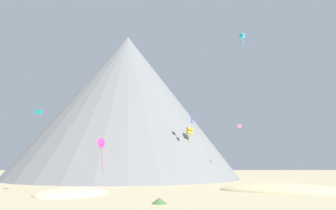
% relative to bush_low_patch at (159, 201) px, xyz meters
% --- Properties ---
extents(dune_foreground_left, '(22.20, 16.49, 2.60)m').
position_rel_bush_low_patch_xyz_m(dune_foreground_left, '(19.93, 14.33, -0.33)').
color(dune_foreground_left, beige).
rests_on(dune_foreground_left, ground_plane).
extents(dune_foreground_right, '(12.23, 14.47, 2.06)m').
position_rel_bush_low_patch_xyz_m(dune_foreground_right, '(-12.45, 11.23, -0.33)').
color(dune_foreground_right, beige).
rests_on(dune_foreground_right, ground_plane).
extents(bush_low_patch, '(2.41, 2.41, 0.66)m').
position_rel_bush_low_patch_xyz_m(bush_low_patch, '(0.00, 0.00, 0.00)').
color(bush_low_patch, '#477238').
rests_on(bush_low_patch, ground_plane).
extents(rock_massif, '(94.62, 94.62, 46.09)m').
position_rel_bush_low_patch_xyz_m(rock_massif, '(-8.88, 62.69, 21.45)').
color(rock_massif, slate).
rests_on(rock_massif, ground_plane).
extents(kite_gold_low, '(1.79, 1.71, 3.34)m').
position_rel_bush_low_patch_xyz_m(kite_gold_low, '(8.08, 41.13, 12.08)').
color(kite_gold_low, gold).
extents(kite_cyan_high, '(1.21, 1.22, 2.93)m').
position_rel_bush_low_patch_xyz_m(kite_cyan_high, '(17.42, 24.33, 30.13)').
color(kite_cyan_high, '#33BCDB').
extents(kite_teal_low, '(0.81, 0.85, 0.78)m').
position_rel_bush_low_patch_xyz_m(kite_teal_low, '(-18.46, 12.12, 11.86)').
color(kite_teal_low, teal).
extents(kite_magenta_low, '(1.25, 1.63, 6.18)m').
position_rel_bush_low_patch_xyz_m(kite_magenta_low, '(-9.88, 19.62, 7.56)').
color(kite_magenta_low, '#D1339E').
extents(kite_pink_low, '(0.91, 0.33, 0.86)m').
position_rel_bush_low_patch_xyz_m(kite_pink_low, '(18.98, 34.75, 12.63)').
color(kite_pink_low, pink).
extents(kite_blue_mid, '(0.48, 0.74, 1.50)m').
position_rel_bush_low_patch_xyz_m(kite_blue_mid, '(8.05, 36.33, 14.16)').
color(kite_blue_mid, blue).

